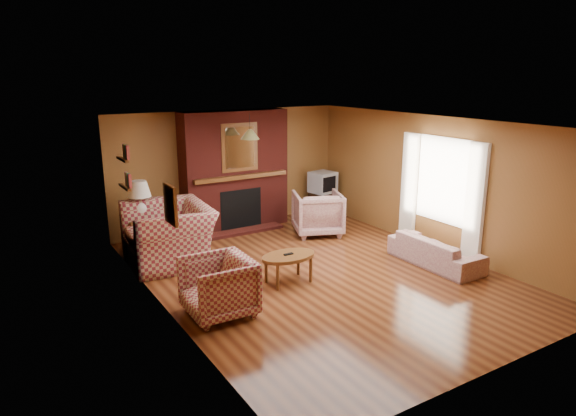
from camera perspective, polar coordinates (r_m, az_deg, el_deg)
floor at (r=8.30m, az=3.43°, el=-7.31°), size 6.50×6.50×0.00m
ceiling at (r=7.72m, az=3.71°, el=9.41°), size 6.50×6.50×0.00m
wall_back at (r=10.68m, az=-6.53°, el=4.38°), size 6.50×0.00×6.50m
wall_front at (r=5.71m, az=22.77°, el=-6.12°), size 6.50×0.00×6.50m
wall_left at (r=6.85m, az=-13.83°, el=-1.96°), size 0.00×6.50×6.50m
wall_right at (r=9.55m, az=15.94°, el=2.65°), size 0.00×6.50×6.50m
fireplace at (r=10.45m, az=-5.91°, el=4.06°), size 2.20×0.82×2.40m
window_right at (r=9.40m, az=16.60°, el=1.95°), size 0.10×1.85×2.00m
bookshelf at (r=8.54m, az=-17.65°, el=4.30°), size 0.09×0.55×0.71m
botanical_print at (r=6.49m, az=-12.91°, el=0.38°), size 0.05×0.40×0.50m
pendant_light at (r=9.72m, az=-4.25°, el=8.17°), size 0.36×0.36×0.48m
plaid_loveseat at (r=8.86m, az=-13.16°, el=-2.84°), size 1.45×1.62×0.99m
plaid_armchair at (r=6.88m, az=-7.76°, el=-8.69°), size 0.89×0.87×0.79m
floral_sofa at (r=8.94m, az=16.07°, el=-4.59°), size 0.66×1.66×0.48m
floral_armchair at (r=10.18m, az=3.31°, el=-0.56°), size 1.20×1.21×0.85m
coffee_table at (r=7.83m, az=0.05°, el=-5.60°), size 0.88×0.54×0.47m
side_table at (r=9.46m, az=-15.85°, el=-2.94°), size 0.50×0.50×0.66m
table_lamp at (r=9.28m, az=-16.16°, el=1.15°), size 0.40×0.40×0.66m
tv_stand at (r=11.52m, az=3.83°, el=0.46°), size 0.52×0.48×0.54m
crt_tv at (r=11.40m, az=3.89°, el=2.88°), size 0.58×0.57×0.46m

